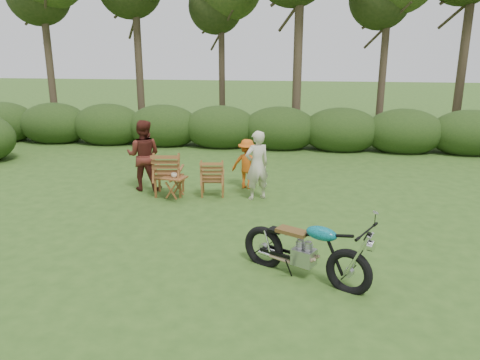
# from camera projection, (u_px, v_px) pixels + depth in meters

# --- Properties ---
(ground) EXTENTS (80.00, 80.00, 0.00)m
(ground) POSITION_uv_depth(u_px,v_px,m) (247.00, 270.00, 7.18)
(ground) COLOR #2C4C19
(ground) RESTS_ON ground
(tree_line) EXTENTS (22.52, 11.62, 8.14)m
(tree_line) POSITION_uv_depth(u_px,v_px,m) (299.00, 30.00, 15.32)
(tree_line) COLOR #3B2E20
(tree_line) RESTS_ON ground
(motorcycle) EXTENTS (2.11, 1.61, 1.13)m
(motorcycle) POSITION_uv_depth(u_px,v_px,m) (303.00, 276.00, 6.98)
(motorcycle) COLOR #0EA9B8
(motorcycle) RESTS_ON ground
(lawn_chair_right) EXTENTS (0.67, 0.67, 0.86)m
(lawn_chair_right) POSITION_uv_depth(u_px,v_px,m) (213.00, 195.00, 10.77)
(lawn_chair_right) COLOR brown
(lawn_chair_right) RESTS_ON ground
(lawn_chair_left) EXTENTS (0.78, 0.78, 1.02)m
(lawn_chair_left) POSITION_uv_depth(u_px,v_px,m) (170.00, 194.00, 10.82)
(lawn_chair_left) COLOR brown
(lawn_chair_left) RESTS_ON ground
(side_table) EXTENTS (0.60, 0.54, 0.53)m
(side_table) POSITION_uv_depth(u_px,v_px,m) (175.00, 188.00, 10.38)
(side_table) COLOR brown
(side_table) RESTS_ON ground
(cup) EXTENTS (0.16, 0.16, 0.10)m
(cup) POSITION_uv_depth(u_px,v_px,m) (174.00, 175.00, 10.26)
(cup) COLOR beige
(cup) RESTS_ON side_table
(adult_a) EXTENTS (0.68, 0.61, 1.55)m
(adult_a) POSITION_uv_depth(u_px,v_px,m) (257.00, 199.00, 10.52)
(adult_a) COLOR beige
(adult_a) RESTS_ON ground
(adult_b) EXTENTS (0.84, 0.67, 1.67)m
(adult_b) POSITION_uv_depth(u_px,v_px,m) (146.00, 189.00, 11.21)
(adult_b) COLOR #4F1D16
(adult_b) RESTS_ON ground
(child) EXTENTS (0.84, 0.59, 1.19)m
(child) POSITION_uv_depth(u_px,v_px,m) (247.00, 188.00, 11.33)
(child) COLOR #BF5312
(child) RESTS_ON ground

